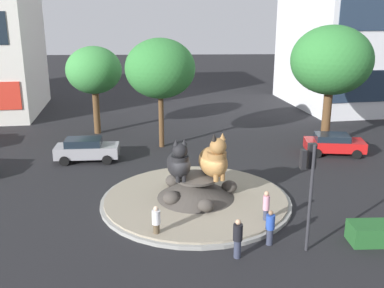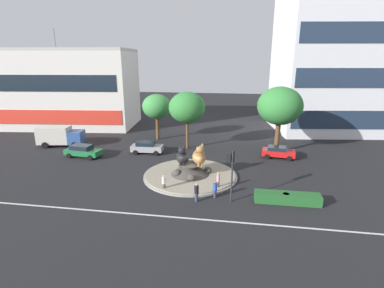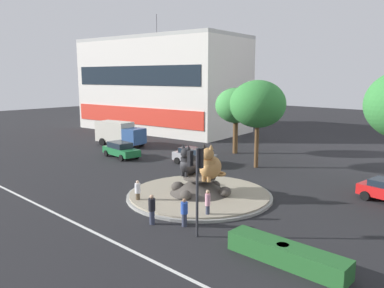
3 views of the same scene
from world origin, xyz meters
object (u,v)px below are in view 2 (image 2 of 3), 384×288
at_px(traffic_light_mast, 231,165).
at_px(broadleaf_tree_behind_island, 280,106).
at_px(pedestrian_pink_shirt, 218,180).
at_px(shophouse_block, 65,88).
at_px(pedestrian_blue_shirt, 215,189).
at_px(parked_car_right, 147,147).
at_px(cat_statue_black, 182,156).
at_px(pedestrian_white_shirt, 164,183).
at_px(litter_bin, 286,198).
at_px(hatchback_near_shophouse, 83,151).
at_px(cat_statue_tabby, 199,156).
at_px(delivery_box_truck, 60,136).
at_px(pedestrian_black_shirt, 196,192).
at_px(sedan_on_far_lane, 278,152).
at_px(second_tree_near_tower, 187,108).
at_px(third_tree_left, 157,107).
at_px(office_tower, 335,36).

xyz_separation_m(traffic_light_mast, broadleaf_tree_behind_island, (5.77, 14.98, 2.87)).
bearing_deg(pedestrian_pink_shirt, shophouse_block, 105.52).
distance_m(pedestrian_blue_shirt, parked_car_right, 15.35).
xyz_separation_m(cat_statue_black, pedestrian_white_shirt, (-1.07, -3.81, -1.42)).
bearing_deg(litter_bin, hatchback_near_shophouse, 159.58).
bearing_deg(pedestrian_pink_shirt, cat_statue_tabby, 92.66).
bearing_deg(hatchback_near_shophouse, shophouse_block, 131.49).
distance_m(shophouse_block, pedestrian_pink_shirt, 39.32).
bearing_deg(delivery_box_truck, traffic_light_mast, -37.32).
bearing_deg(cat_statue_black, hatchback_near_shophouse, -116.50).
bearing_deg(pedestrian_black_shirt, litter_bin, -68.55).
distance_m(pedestrian_blue_shirt, hatchback_near_shophouse, 19.85).
xyz_separation_m(pedestrian_pink_shirt, parked_car_right, (-10.24, 9.80, -0.12)).
xyz_separation_m(pedestrian_white_shirt, sedan_on_far_lane, (12.06, 11.68, -0.04)).
relative_size(traffic_light_mast, pedestrian_blue_shirt, 2.92).
distance_m(pedestrian_pink_shirt, sedan_on_far_lane, 12.66).
height_order(traffic_light_mast, hatchback_near_shophouse, traffic_light_mast).
bearing_deg(delivery_box_truck, pedestrian_black_shirt, -41.45).
xyz_separation_m(shophouse_block, pedestrian_black_shirt, (28.60, -27.09, -6.08)).
relative_size(second_tree_near_tower, pedestrian_white_shirt, 5.03).
distance_m(cat_statue_tabby, third_tree_left, 16.66).
bearing_deg(pedestrian_pink_shirt, traffic_light_mast, -97.69).
bearing_deg(delivery_box_truck, litter_bin, -32.69).
xyz_separation_m(broadleaf_tree_behind_island, third_tree_left, (-17.65, 4.18, -1.17)).
relative_size(traffic_light_mast, broadleaf_tree_behind_island, 0.53).
bearing_deg(hatchback_near_shophouse, pedestrian_pink_shirt, -15.64).
height_order(pedestrian_pink_shirt, hatchback_near_shophouse, pedestrian_pink_shirt).
bearing_deg(third_tree_left, pedestrian_blue_shirt, -60.66).
relative_size(cat_statue_black, pedestrian_black_shirt, 1.34).
relative_size(pedestrian_black_shirt, pedestrian_white_shirt, 1.10).
height_order(cat_statue_black, pedestrian_black_shirt, cat_statue_black).
bearing_deg(broadleaf_tree_behind_island, litter_bin, -93.62).
relative_size(third_tree_left, pedestrian_blue_shirt, 4.39).
bearing_deg(cat_statue_black, shophouse_block, -138.59).
distance_m(office_tower, pedestrian_black_shirt, 38.85).
bearing_deg(pedestrian_white_shirt, third_tree_left, -128.60).
xyz_separation_m(cat_statue_black, third_tree_left, (-6.61, 14.17, 2.92)).
bearing_deg(shophouse_block, parked_car_right, -42.16).
xyz_separation_m(cat_statue_black, hatchback_near_shophouse, (-13.89, 4.32, -1.42)).
bearing_deg(pedestrian_black_shirt, pedestrian_pink_shirt, -16.97).
xyz_separation_m(office_tower, second_tree_near_tower, (-22.21, -14.94, -10.02)).
height_order(broadleaf_tree_behind_island, pedestrian_blue_shirt, broadleaf_tree_behind_island).
xyz_separation_m(second_tree_near_tower, pedestrian_black_shirt, (3.53, -15.69, -4.90)).
bearing_deg(litter_bin, broadleaf_tree_behind_island, 86.38).
height_order(broadleaf_tree_behind_island, second_tree_near_tower, broadleaf_tree_behind_island).
bearing_deg(cat_statue_black, traffic_light_mast, 37.37).
bearing_deg(cat_statue_tabby, pedestrian_blue_shirt, 4.26).
height_order(cat_statue_tabby, pedestrian_black_shirt, cat_statue_tabby).
bearing_deg(pedestrian_black_shirt, third_tree_left, 39.11).
bearing_deg(sedan_on_far_lane, parked_car_right, -169.87).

